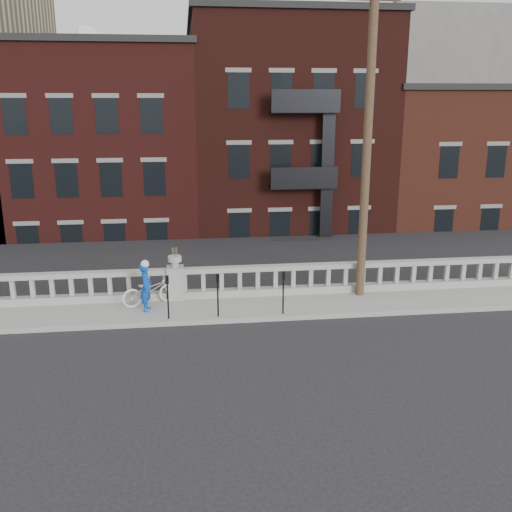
% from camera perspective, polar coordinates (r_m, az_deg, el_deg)
% --- Properties ---
extents(ground, '(120.00, 120.00, 0.00)m').
position_cam_1_polar(ground, '(15.64, -8.10, -9.58)').
color(ground, black).
rests_on(ground, ground).
extents(sidewalk, '(32.00, 2.20, 0.15)m').
position_cam_1_polar(sidewalk, '(18.38, -7.99, -5.43)').
color(sidewalk, gray).
rests_on(sidewalk, ground).
extents(balustrade, '(28.00, 0.34, 1.03)m').
position_cam_1_polar(balustrade, '(19.09, -8.03, -2.84)').
color(balustrade, gray).
rests_on(balustrade, sidewalk).
extents(planter_pedestal, '(0.55, 0.55, 1.76)m').
position_cam_1_polar(planter_pedestal, '(19.03, -8.05, -2.29)').
color(planter_pedestal, gray).
rests_on(planter_pedestal, sidewalk).
extents(lower_level, '(80.00, 44.00, 20.80)m').
position_cam_1_polar(lower_level, '(37.44, -6.96, 9.27)').
color(lower_level, '#605E59').
rests_on(lower_level, ground).
extents(utility_pole, '(1.60, 0.28, 10.00)m').
position_cam_1_polar(utility_pole, '(18.75, 11.07, 11.06)').
color(utility_pole, '#422D1E').
rests_on(utility_pole, sidewalk).
extents(parking_meter_c, '(0.10, 0.09, 1.36)m').
position_cam_1_polar(parking_meter_c, '(17.28, -8.83, -3.60)').
color(parking_meter_c, black).
rests_on(parking_meter_c, sidewalk).
extents(parking_meter_d, '(0.10, 0.09, 1.36)m').
position_cam_1_polar(parking_meter_d, '(17.29, -3.85, -3.43)').
color(parking_meter_d, black).
rests_on(parking_meter_d, sidewalk).
extents(parking_meter_e, '(0.10, 0.09, 1.36)m').
position_cam_1_polar(parking_meter_e, '(17.50, 2.74, -3.17)').
color(parking_meter_e, black).
rests_on(parking_meter_e, sidewalk).
extents(bicycle, '(1.96, 1.27, 0.97)m').
position_cam_1_polar(bicycle, '(18.68, -10.55, -3.38)').
color(bicycle, silver).
rests_on(bicycle, sidewalk).
extents(cyclist, '(0.44, 0.60, 1.53)m').
position_cam_1_polar(cyclist, '(18.10, -10.94, -3.07)').
color(cyclist, '#0B44AC').
rests_on(cyclist, sidewalk).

